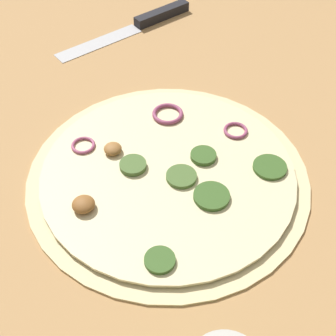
% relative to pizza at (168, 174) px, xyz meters
% --- Properties ---
extents(ground_plane, '(3.00, 3.00, 0.00)m').
position_rel_pizza_xyz_m(ground_plane, '(0.00, -0.00, -0.01)').
color(ground_plane, tan).
extents(pizza, '(0.37, 0.37, 0.02)m').
position_rel_pizza_xyz_m(pizza, '(0.00, 0.00, 0.00)').
color(pizza, beige).
rests_on(pizza, ground_plane).
extents(knife, '(0.25, 0.18, 0.02)m').
position_rel_pizza_xyz_m(knife, '(-0.36, -0.16, 0.00)').
color(knife, silver).
rests_on(knife, ground_plane).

